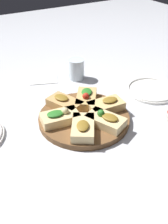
% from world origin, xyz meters
% --- Properties ---
extents(ground_plane, '(3.00, 3.00, 0.00)m').
position_xyz_m(ground_plane, '(0.00, 0.00, 0.00)').
color(ground_plane, silver).
extents(serving_board, '(0.31, 0.31, 0.02)m').
position_xyz_m(serving_board, '(0.00, 0.00, 0.01)').
color(serving_board, brown).
rests_on(serving_board, ground_plane).
extents(focaccia_slice_0, '(0.11, 0.14, 0.05)m').
position_xyz_m(focaccia_slice_0, '(-0.04, 0.08, 0.04)').
color(focaccia_slice_0, '#E5C689').
rests_on(focaccia_slice_0, serving_board).
extents(focaccia_slice_1, '(0.13, 0.08, 0.04)m').
position_xyz_m(focaccia_slice_1, '(-0.09, 0.01, 0.04)').
color(focaccia_slice_1, '#DBB775').
rests_on(focaccia_slice_1, serving_board).
extents(focaccia_slice_2, '(0.13, 0.14, 0.05)m').
position_xyz_m(focaccia_slice_2, '(-0.05, -0.07, 0.04)').
color(focaccia_slice_2, tan).
rests_on(focaccia_slice_2, serving_board).
extents(focaccia_slice_3, '(0.11, 0.14, 0.04)m').
position_xyz_m(focaccia_slice_3, '(0.03, -0.08, 0.04)').
color(focaccia_slice_3, tan).
rests_on(focaccia_slice_3, serving_board).
extents(focaccia_slice_4, '(0.13, 0.09, 0.05)m').
position_xyz_m(focaccia_slice_4, '(0.09, -0.01, 0.04)').
color(focaccia_slice_4, '#E5C689').
rests_on(focaccia_slice_4, serving_board).
extents(focaccia_slice_5, '(0.12, 0.14, 0.04)m').
position_xyz_m(focaccia_slice_5, '(0.05, 0.07, 0.04)').
color(focaccia_slice_5, '#E5C689').
rests_on(focaccia_slice_5, serving_board).
extents(plate_left, '(0.20, 0.20, 0.02)m').
position_xyz_m(plate_left, '(-0.34, -0.03, 0.01)').
color(plate_left, white).
rests_on(plate_left, ground_plane).
extents(water_glass, '(0.07, 0.07, 0.09)m').
position_xyz_m(water_glass, '(-0.13, -0.28, 0.04)').
color(water_glass, silver).
rests_on(water_glass, ground_plane).
extents(napkin_stack, '(0.15, 0.14, 0.01)m').
position_xyz_m(napkin_stack, '(-0.00, -0.36, 0.00)').
color(napkin_stack, white).
rests_on(napkin_stack, ground_plane).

